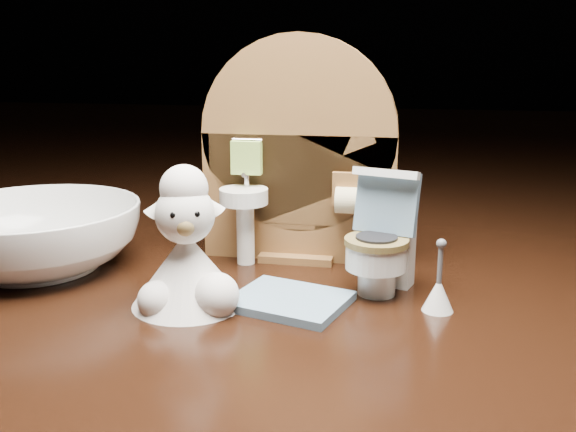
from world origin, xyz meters
name	(u,v)px	position (x,y,z in m)	size (l,w,h in m)	color
backdrop_panel	(297,164)	(0.00, 0.06, 0.07)	(0.13, 0.05, 0.15)	brown
toy_toilet	(382,247)	(0.06, 0.01, 0.03)	(0.04, 0.05, 0.07)	white
bath_mat	(290,301)	(0.01, -0.02, 0.00)	(0.06, 0.05, 0.00)	slate
toilet_brush	(438,292)	(0.09, -0.01, 0.01)	(0.02, 0.02, 0.04)	white
plush_lamb	(187,257)	(-0.05, -0.03, 0.03)	(0.06, 0.06, 0.08)	white
ceramic_bowl	(36,237)	(-0.17, 0.01, 0.02)	(0.13, 0.13, 0.04)	white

